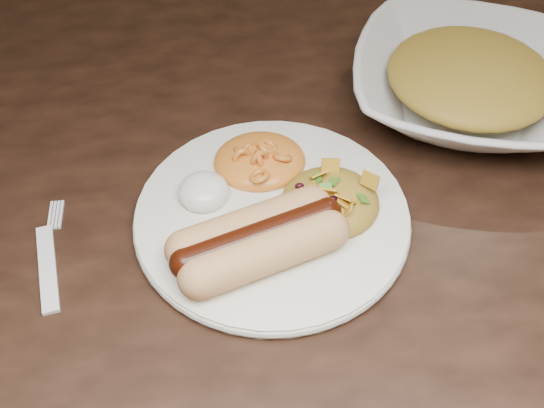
{
  "coord_description": "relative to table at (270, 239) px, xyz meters",
  "views": [
    {
      "loc": [
        -0.05,
        -0.45,
        1.23
      ],
      "look_at": [
        -0.0,
        -0.05,
        0.77
      ],
      "focal_mm": 42.0,
      "sensor_mm": 36.0,
      "label": 1
    }
  ],
  "objects": [
    {
      "name": "sour_cream",
      "position": [
        -0.07,
        -0.02,
        0.12
      ],
      "size": [
        0.06,
        0.06,
        0.03
      ],
      "primitive_type": "ellipsoid",
      "rotation": [
        0.0,
        0.0,
        -0.34
      ],
      "color": "white",
      "rests_on": "plate"
    },
    {
      "name": "table",
      "position": [
        0.0,
        0.0,
        0.0
      ],
      "size": [
        1.6,
        0.9,
        0.75
      ],
      "color": "black",
      "rests_on": "floor"
    },
    {
      "name": "serving_bowl",
      "position": [
        0.23,
        0.09,
        0.12
      ],
      "size": [
        0.33,
        0.33,
        0.06
      ],
      "primitive_type": "imported",
      "rotation": [
        0.0,
        0.0,
        -0.35
      ],
      "color": "silver",
      "rests_on": "table"
    },
    {
      "name": "hotdog",
      "position": [
        -0.02,
        -0.1,
        0.13
      ],
      "size": [
        0.14,
        0.11,
        0.04
      ],
      "rotation": [
        0.0,
        0.0,
        0.32
      ],
      "color": "#F2AD78",
      "rests_on": "plate"
    },
    {
      "name": "mac_and_cheese",
      "position": [
        -0.01,
        0.02,
        0.12
      ],
      "size": [
        0.1,
        0.09,
        0.04
      ],
      "primitive_type": "ellipsoid",
      "rotation": [
        0.0,
        0.0,
        -0.09
      ],
      "color": "orange",
      "rests_on": "plate"
    },
    {
      "name": "bowl_filling",
      "position": [
        0.23,
        0.09,
        0.14
      ],
      "size": [
        0.2,
        0.2,
        0.05
      ],
      "primitive_type": "ellipsoid",
      "rotation": [
        0.0,
        0.0,
        0.06
      ],
      "color": "orange",
      "rests_on": "serving_bowl"
    },
    {
      "name": "plate",
      "position": [
        -0.0,
        -0.05,
        0.1
      ],
      "size": [
        0.27,
        0.27,
        0.01
      ],
      "primitive_type": "cylinder",
      "rotation": [
        0.0,
        0.0,
        -0.02
      ],
      "color": "silver",
      "rests_on": "table"
    },
    {
      "name": "fork",
      "position": [
        -0.22,
        -0.09,
        0.09
      ],
      "size": [
        0.05,
        0.15,
        0.0
      ],
      "primitive_type": "cube",
      "rotation": [
        0.0,
        0.0,
        0.18
      ],
      "color": "white",
      "rests_on": "table"
    },
    {
      "name": "taco_salad",
      "position": [
        0.05,
        -0.05,
        0.12
      ],
      "size": [
        0.1,
        0.09,
        0.04
      ],
      "rotation": [
        0.0,
        0.0,
        -0.02
      ],
      "color": "orange",
      "rests_on": "plate"
    }
  ]
}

